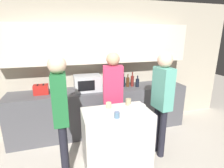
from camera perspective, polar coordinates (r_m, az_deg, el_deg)
name	(u,v)px	position (r m, az deg, el deg)	size (l,w,h in m)	color
back_wall	(98,58)	(3.70, -4.53, 8.58)	(6.40, 0.40, 2.70)	#B2A893
back_counter	(102,110)	(3.73, -3.31, -8.47)	(3.60, 0.62, 0.93)	#4C4C51
kitchen_island	(117,139)	(2.81, 1.48, -17.43)	(1.00, 0.59, 0.92)	beige
microwave	(88,83)	(3.47, -7.97, 0.34)	(0.52, 0.39, 0.30)	#B7BABC
toaster	(41,90)	(3.48, -22.16, -1.68)	(0.26, 0.16, 0.18)	#B21E19
potted_plant	(164,75)	(4.06, 16.70, 2.78)	(0.14, 0.14, 0.39)	#333D4C
bottle_0	(124,82)	(3.71, 3.79, 0.81)	(0.08, 0.08, 0.28)	black
bottle_1	(128,82)	(3.71, 5.16, 0.71)	(0.07, 0.07, 0.27)	#472814
bottle_2	(132,81)	(3.74, 6.62, 1.04)	(0.07, 0.07, 0.31)	maroon
bottle_3	(137,83)	(3.72, 8.28, 0.47)	(0.07, 0.07, 0.24)	black
plate_on_island	(137,106)	(2.79, 8.33, -7.02)	(0.26, 0.26, 0.01)	white
cup_0	(109,105)	(2.70, -1.10, -6.90)	(0.08, 0.08, 0.09)	#C0BC88
cup_1	(117,115)	(2.39, 1.61, -10.04)	(0.08, 0.08, 0.08)	slate
cup_2	(128,102)	(2.81, 5.35, -5.83)	(0.09, 0.09, 0.10)	tan
person_left	(61,108)	(2.44, -16.41, -7.63)	(0.23, 0.34, 1.76)	black
person_center	(162,96)	(2.91, 16.07, -3.91)	(0.23, 0.35, 1.75)	black
person_right	(113,92)	(3.07, 0.29, -2.60)	(0.37, 0.25, 1.72)	black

